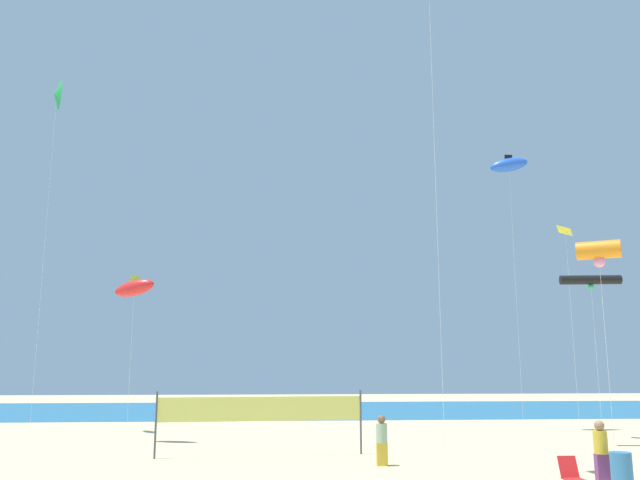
{
  "coord_description": "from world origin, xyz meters",
  "views": [
    {
      "loc": [
        -1.19,
        -16.13,
        3.4
      ],
      "look_at": [
        0.79,
        11.2,
        8.63
      ],
      "focal_mm": 36.55,
      "sensor_mm": 36.0,
      "label": 1
    }
  ],
  "objects_px": {
    "beachgoer_mustard_shirt": "(601,449)",
    "trash_barrel": "(622,470)",
    "folding_beach_chair": "(571,473)",
    "kite_orange_tube": "(598,251)",
    "kite_blue_inflatable": "(509,165)",
    "beachgoer_sage_shirt": "(382,438)",
    "volleyball_net": "(261,411)",
    "kite_yellow_diamond": "(566,231)",
    "kite_green_delta": "(57,95)",
    "kite_black_tube": "(590,280)",
    "kite_red_inflatable": "(134,288)"
  },
  "relations": [
    {
      "from": "folding_beach_chair",
      "to": "volleyball_net",
      "type": "bearing_deg",
      "value": 155.05
    },
    {
      "from": "trash_barrel",
      "to": "kite_yellow_diamond",
      "type": "distance_m",
      "value": 15.45
    },
    {
      "from": "beachgoer_mustard_shirt",
      "to": "kite_orange_tube",
      "type": "xyz_separation_m",
      "value": [
        0.61,
        0.37,
        5.99
      ]
    },
    {
      "from": "beachgoer_mustard_shirt",
      "to": "kite_orange_tube",
      "type": "distance_m",
      "value": 6.04
    },
    {
      "from": "beachgoer_mustard_shirt",
      "to": "volleyball_net",
      "type": "height_order",
      "value": "volleyball_net"
    },
    {
      "from": "beachgoer_mustard_shirt",
      "to": "kite_blue_inflatable",
      "type": "xyz_separation_m",
      "value": [
        3.19,
        14.32,
        13.27
      ]
    },
    {
      "from": "kite_orange_tube",
      "to": "kite_blue_inflatable",
      "type": "height_order",
      "value": "kite_blue_inflatable"
    },
    {
      "from": "beachgoer_mustard_shirt",
      "to": "kite_orange_tube",
      "type": "relative_size",
      "value": 0.24
    },
    {
      "from": "trash_barrel",
      "to": "kite_black_tube",
      "type": "xyz_separation_m",
      "value": [
        3.98,
        8.79,
        6.52
      ]
    },
    {
      "from": "kite_green_delta",
      "to": "kite_yellow_diamond",
      "type": "bearing_deg",
      "value": -8.81
    },
    {
      "from": "volleyball_net",
      "to": "kite_orange_tube",
      "type": "bearing_deg",
      "value": -28.49
    },
    {
      "from": "beachgoer_sage_shirt",
      "to": "volleyball_net",
      "type": "height_order",
      "value": "volleyball_net"
    },
    {
      "from": "folding_beach_chair",
      "to": "kite_yellow_diamond",
      "type": "relative_size",
      "value": 0.09
    },
    {
      "from": "folding_beach_chair",
      "to": "kite_orange_tube",
      "type": "relative_size",
      "value": 0.12
    },
    {
      "from": "beachgoer_sage_shirt",
      "to": "kite_black_tube",
      "type": "xyz_separation_m",
      "value": [
        10.05,
        4.37,
        6.1
      ]
    },
    {
      "from": "beachgoer_mustard_shirt",
      "to": "trash_barrel",
      "type": "bearing_deg",
      "value": 120.99
    },
    {
      "from": "trash_barrel",
      "to": "kite_blue_inflatable",
      "type": "distance_m",
      "value": 20.69
    },
    {
      "from": "beachgoer_mustard_shirt",
      "to": "kite_yellow_diamond",
      "type": "distance_m",
      "value": 14.59
    },
    {
      "from": "kite_red_inflatable",
      "to": "kite_black_tube",
      "type": "xyz_separation_m",
      "value": [
        20.16,
        -2.85,
        0.18
      ]
    },
    {
      "from": "folding_beach_chair",
      "to": "kite_orange_tube",
      "type": "xyz_separation_m",
      "value": [
        2.1,
        1.53,
        6.47
      ]
    },
    {
      "from": "kite_blue_inflatable",
      "to": "beachgoer_sage_shirt",
      "type": "bearing_deg",
      "value": -130.33
    },
    {
      "from": "kite_green_delta",
      "to": "kite_red_inflatable",
      "type": "distance_m",
      "value": 12.86
    },
    {
      "from": "beachgoer_mustard_shirt",
      "to": "folding_beach_chair",
      "type": "bearing_deg",
      "value": 60.15
    },
    {
      "from": "beachgoer_sage_shirt",
      "to": "kite_green_delta",
      "type": "bearing_deg",
      "value": -140.45
    },
    {
      "from": "kite_green_delta",
      "to": "kite_blue_inflatable",
      "type": "height_order",
      "value": "kite_green_delta"
    },
    {
      "from": "volleyball_net",
      "to": "beachgoer_mustard_shirt",
      "type": "bearing_deg",
      "value": -31.46
    },
    {
      "from": "volleyball_net",
      "to": "kite_yellow_diamond",
      "type": "height_order",
      "value": "kite_yellow_diamond"
    },
    {
      "from": "kite_yellow_diamond",
      "to": "kite_blue_inflatable",
      "type": "distance_m",
      "value": 5.87
    },
    {
      "from": "trash_barrel",
      "to": "kite_red_inflatable",
      "type": "height_order",
      "value": "kite_red_inflatable"
    },
    {
      "from": "kite_red_inflatable",
      "to": "kite_blue_inflatable",
      "type": "distance_m",
      "value": 20.91
    },
    {
      "from": "beachgoer_mustard_shirt",
      "to": "kite_yellow_diamond",
      "type": "bearing_deg",
      "value": -90.35
    },
    {
      "from": "folding_beach_chair",
      "to": "kite_red_inflatable",
      "type": "bearing_deg",
      "value": 156.11
    },
    {
      "from": "beachgoer_mustard_shirt",
      "to": "kite_yellow_diamond",
      "type": "relative_size",
      "value": 0.17
    },
    {
      "from": "trash_barrel",
      "to": "kite_orange_tube",
      "type": "distance_m",
      "value": 6.58
    },
    {
      "from": "trash_barrel",
      "to": "kite_yellow_diamond",
      "type": "relative_size",
      "value": 0.09
    },
    {
      "from": "kite_green_delta",
      "to": "kite_black_tube",
      "type": "xyz_separation_m",
      "value": [
        25.67,
        -6.8,
        -10.74
      ]
    },
    {
      "from": "folding_beach_chair",
      "to": "kite_black_tube",
      "type": "distance_m",
      "value": 12.53
    },
    {
      "from": "kite_green_delta",
      "to": "kite_red_inflatable",
      "type": "relative_size",
      "value": 2.52
    },
    {
      "from": "folding_beach_chair",
      "to": "kite_orange_tube",
      "type": "height_order",
      "value": "kite_orange_tube"
    },
    {
      "from": "folding_beach_chair",
      "to": "kite_red_inflatable",
      "type": "distance_m",
      "value": 19.87
    },
    {
      "from": "kite_blue_inflatable",
      "to": "kite_black_tube",
      "type": "distance_m",
      "value": 9.67
    },
    {
      "from": "kite_orange_tube",
      "to": "kite_green_delta",
      "type": "distance_m",
      "value": 28.55
    },
    {
      "from": "kite_orange_tube",
      "to": "kite_green_delta",
      "type": "xyz_separation_m",
      "value": [
        -22.17,
        14.38,
        10.81
      ]
    },
    {
      "from": "folding_beach_chair",
      "to": "volleyball_net",
      "type": "height_order",
      "value": "volleyball_net"
    },
    {
      "from": "kite_red_inflatable",
      "to": "kite_orange_tube",
      "type": "bearing_deg",
      "value": -32.03
    },
    {
      "from": "beachgoer_mustard_shirt",
      "to": "kite_orange_tube",
      "type": "height_order",
      "value": "kite_orange_tube"
    },
    {
      "from": "folding_beach_chair",
      "to": "kite_yellow_diamond",
      "type": "distance_m",
      "value": 16.22
    },
    {
      "from": "beachgoer_mustard_shirt",
      "to": "folding_beach_chair",
      "type": "distance_m",
      "value": 1.95
    },
    {
      "from": "kite_orange_tube",
      "to": "kite_green_delta",
      "type": "bearing_deg",
      "value": 147.04
    },
    {
      "from": "kite_black_tube",
      "to": "folding_beach_chair",
      "type": "bearing_deg",
      "value": -121.61
    }
  ]
}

